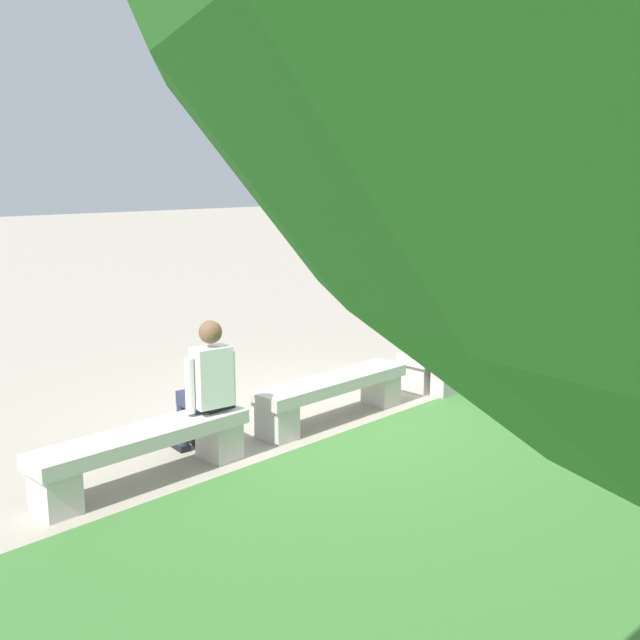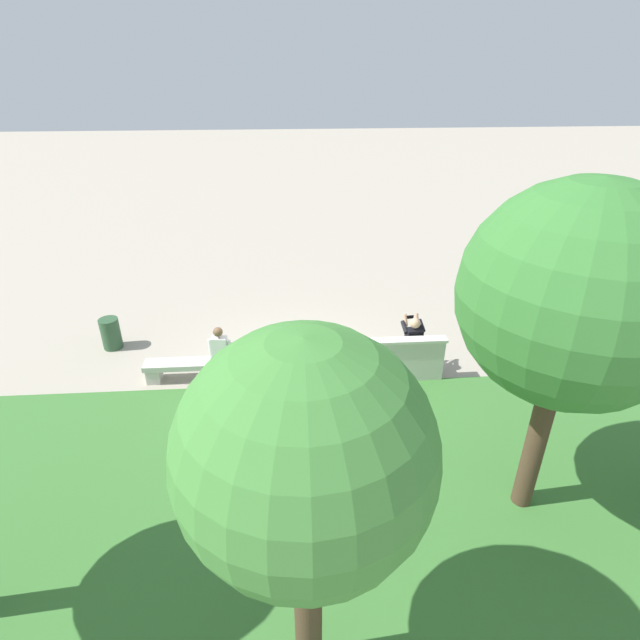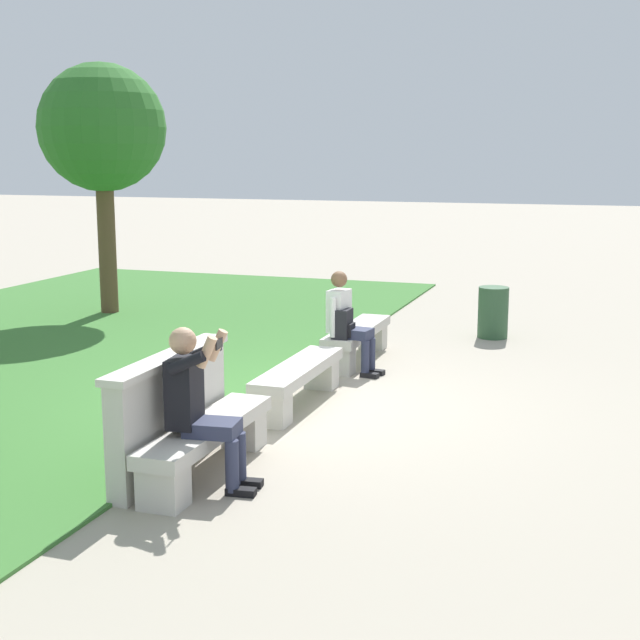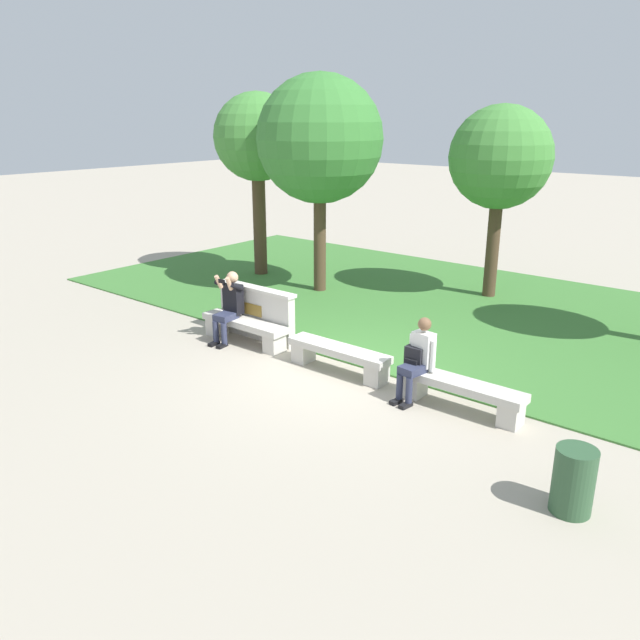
% 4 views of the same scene
% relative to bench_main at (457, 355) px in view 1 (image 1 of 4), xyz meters
% --- Properties ---
extents(ground_plane, '(80.00, 80.00, 0.00)m').
position_rel_bench_main_xyz_m(ground_plane, '(2.22, 0.00, -0.30)').
color(ground_plane, '#A89E8C').
extents(bench_main, '(1.89, 0.40, 0.45)m').
position_rel_bench_main_xyz_m(bench_main, '(0.00, 0.00, 0.00)').
color(bench_main, beige).
rests_on(bench_main, ground).
extents(bench_near, '(1.89, 0.40, 0.45)m').
position_rel_bench_main_xyz_m(bench_near, '(2.22, 0.00, 0.00)').
color(bench_near, beige).
rests_on(bench_near, ground).
extents(bench_mid, '(1.89, 0.40, 0.45)m').
position_rel_bench_main_xyz_m(bench_mid, '(4.44, 0.00, 0.00)').
color(bench_mid, beige).
rests_on(bench_mid, ground).
extents(backrest_wall_with_plaque, '(1.84, 0.24, 1.01)m').
position_rel_bench_main_xyz_m(backrest_wall_with_plaque, '(0.00, 0.34, 0.22)').
color(backrest_wall_with_plaque, beige).
rests_on(backrest_wall_with_plaque, ground).
extents(person_photographer, '(0.50, 0.75, 1.32)m').
position_rel_bench_main_xyz_m(person_photographer, '(-0.29, -0.08, 0.44)').
color(person_photographer, black).
rests_on(person_photographer, ground).
extents(person_distant, '(0.48, 0.71, 1.26)m').
position_rel_bench_main_xyz_m(person_distant, '(3.75, -0.07, 0.37)').
color(person_distant, black).
rests_on(person_distant, ground).
extents(backpack, '(0.28, 0.24, 0.43)m').
position_rel_bench_main_xyz_m(backpack, '(3.68, -0.04, 0.33)').
color(backpack, black).
rests_on(backpack, bench_mid).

